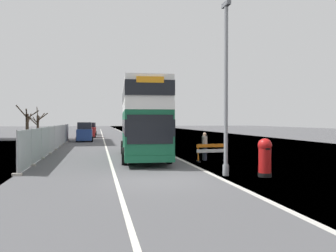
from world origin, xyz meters
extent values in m
cube|color=#4C4C4F|center=(0.00, 0.00, -0.05)|extent=(140.00, 280.00, 0.10)
cube|color=#B2AFA8|center=(2.91, 0.00, 0.00)|extent=(0.24, 196.00, 0.01)
cube|color=silver|center=(-1.59, 0.00, 0.00)|extent=(0.16, 168.00, 0.01)
cube|color=#145638|center=(0.63, 8.67, 1.73)|extent=(3.23, 10.97, 2.76)
cube|color=white|center=(0.63, 8.67, 3.31)|extent=(3.23, 10.97, 0.40)
cube|color=white|center=(0.63, 8.67, 4.24)|extent=(3.20, 10.86, 1.46)
cube|color=black|center=(0.63, 8.67, 2.14)|extent=(3.26, 11.08, 0.88)
cube|color=black|center=(0.63, 8.67, 4.24)|extent=(3.25, 11.02, 0.80)
cube|color=black|center=(0.31, 3.24, 2.07)|extent=(2.38, 0.20, 1.52)
cube|color=orange|center=(0.31, 3.24, 4.64)|extent=(1.43, 0.14, 0.32)
cube|color=#145638|center=(0.63, 8.67, 0.53)|extent=(3.26, 11.08, 0.36)
cylinder|color=black|center=(-0.86, 5.39, 0.50)|extent=(0.36, 1.02, 1.00)
cylinder|color=black|center=(1.73, 5.24, 0.50)|extent=(0.36, 1.02, 1.00)
cylinder|color=black|center=(-0.48, 11.72, 0.50)|extent=(0.36, 1.02, 1.00)
cylinder|color=black|center=(2.10, 11.56, 0.50)|extent=(0.36, 1.02, 1.00)
cylinder|color=gray|center=(3.41, 0.60, 3.85)|extent=(0.18, 0.18, 7.71)
cube|color=slate|center=(3.41, 0.60, 7.83)|extent=(0.20, 0.70, 0.20)
cylinder|color=gray|center=(3.41, 0.60, 0.25)|extent=(0.29, 0.29, 0.50)
cylinder|color=black|center=(5.01, -0.04, 0.09)|extent=(0.61, 0.61, 0.18)
cylinder|color=#B71414|center=(5.01, -0.04, 0.80)|extent=(0.56, 0.56, 1.24)
sphere|color=#B71414|center=(5.01, -0.04, 1.42)|extent=(0.63, 0.63, 0.63)
cube|color=black|center=(5.01, -0.34, 1.28)|extent=(0.22, 0.03, 0.07)
cube|color=orange|center=(4.54, 5.81, 0.98)|extent=(1.96, 0.14, 0.20)
cube|color=white|center=(4.54, 5.81, 0.66)|extent=(1.96, 0.14, 0.20)
cube|color=orange|center=(3.66, 5.78, 0.49)|extent=(0.07, 0.07, 0.98)
cube|color=black|center=(3.66, 5.78, 0.04)|extent=(0.15, 0.44, 0.08)
cube|color=orange|center=(5.41, 5.83, 0.49)|extent=(0.07, 0.07, 0.98)
cube|color=black|center=(5.41, 5.83, 0.04)|extent=(0.15, 0.44, 0.08)
cube|color=#A8AAAD|center=(-5.95, 4.16, 1.05)|extent=(0.04, 3.26, 2.00)
cube|color=#A8AAAD|center=(-5.95, 7.56, 1.05)|extent=(0.04, 3.26, 2.00)
cube|color=#A8AAAD|center=(-5.95, 10.96, 1.05)|extent=(0.04, 3.26, 2.00)
cube|color=#A8AAAD|center=(-5.95, 14.36, 1.05)|extent=(0.04, 3.26, 2.00)
cube|color=#A8AAAD|center=(-5.95, 17.76, 1.05)|extent=(0.04, 3.26, 2.00)
cube|color=#A8AAAD|center=(-5.95, 21.16, 1.05)|extent=(0.04, 3.26, 2.00)
cube|color=#A8AAAD|center=(-5.95, 24.56, 1.05)|extent=(0.04, 3.26, 2.00)
cube|color=#A8AAAD|center=(-5.95, 27.96, 1.05)|extent=(0.04, 3.26, 2.00)
cylinder|color=#939699|center=(-5.95, 2.46, 1.05)|extent=(0.06, 0.06, 2.10)
cube|color=gray|center=(-5.95, 2.46, 0.06)|extent=(0.44, 0.20, 0.12)
cylinder|color=#939699|center=(-5.95, 5.86, 1.05)|extent=(0.06, 0.06, 2.10)
cube|color=gray|center=(-5.95, 5.86, 0.06)|extent=(0.44, 0.20, 0.12)
cylinder|color=#939699|center=(-5.95, 9.26, 1.05)|extent=(0.06, 0.06, 2.10)
cube|color=gray|center=(-5.95, 9.26, 0.06)|extent=(0.44, 0.20, 0.12)
cylinder|color=#939699|center=(-5.95, 12.66, 1.05)|extent=(0.06, 0.06, 2.10)
cube|color=gray|center=(-5.95, 12.66, 0.06)|extent=(0.44, 0.20, 0.12)
cylinder|color=#939699|center=(-5.95, 16.06, 1.05)|extent=(0.06, 0.06, 2.10)
cube|color=gray|center=(-5.95, 16.06, 0.06)|extent=(0.44, 0.20, 0.12)
cylinder|color=#939699|center=(-5.95, 19.46, 1.05)|extent=(0.06, 0.06, 2.10)
cube|color=gray|center=(-5.95, 19.46, 0.06)|extent=(0.44, 0.20, 0.12)
cylinder|color=#939699|center=(-5.95, 22.86, 1.05)|extent=(0.06, 0.06, 2.10)
cube|color=gray|center=(-5.95, 22.86, 0.06)|extent=(0.44, 0.20, 0.12)
cylinder|color=#939699|center=(-5.95, 26.26, 1.05)|extent=(0.06, 0.06, 2.10)
cube|color=gray|center=(-5.95, 26.26, 0.06)|extent=(0.44, 0.20, 0.12)
cylinder|color=#939699|center=(-5.95, 29.66, 1.05)|extent=(0.06, 0.06, 2.10)
cube|color=gray|center=(-5.95, 29.66, 0.06)|extent=(0.44, 0.20, 0.12)
cube|color=navy|center=(-3.90, 28.19, 0.84)|extent=(1.74, 4.44, 1.31)
cube|color=black|center=(-3.90, 28.19, 1.90)|extent=(1.61, 2.44, 0.82)
cylinder|color=black|center=(-3.02, 29.56, 0.30)|extent=(0.20, 0.60, 0.60)
cylinder|color=black|center=(-4.77, 29.56, 0.30)|extent=(0.20, 0.60, 0.60)
cylinder|color=black|center=(-3.02, 26.81, 0.30)|extent=(0.20, 0.60, 0.60)
cylinder|color=black|center=(-4.77, 26.81, 0.30)|extent=(0.20, 0.60, 0.60)
cube|color=maroon|center=(-3.62, 37.40, 0.85)|extent=(1.75, 4.31, 1.34)
cube|color=black|center=(-3.62, 37.40, 1.87)|extent=(1.61, 2.37, 0.70)
cylinder|color=black|center=(-2.74, 38.74, 0.30)|extent=(0.20, 0.60, 0.60)
cylinder|color=black|center=(-4.49, 38.74, 0.30)|extent=(0.20, 0.60, 0.60)
cylinder|color=black|center=(-2.74, 36.07, 0.30)|extent=(0.20, 0.60, 0.60)
cylinder|color=black|center=(-4.49, 36.07, 0.30)|extent=(0.20, 0.60, 0.60)
cube|color=maroon|center=(-3.59, 46.06, 0.77)|extent=(1.87, 4.41, 1.18)
cube|color=black|center=(-3.59, 46.06, 1.76)|extent=(1.72, 2.43, 0.80)
cylinder|color=black|center=(-2.65, 47.43, 0.30)|extent=(0.20, 0.60, 0.60)
cylinder|color=black|center=(-4.52, 47.43, 0.30)|extent=(0.20, 0.60, 0.60)
cylinder|color=black|center=(-2.65, 44.69, 0.30)|extent=(0.20, 0.60, 0.60)
cylinder|color=black|center=(-4.52, 44.69, 0.30)|extent=(0.20, 0.60, 0.60)
cylinder|color=#4C3D2D|center=(-10.38, 34.88, 1.60)|extent=(0.31, 0.31, 3.21)
cylinder|color=#4C3D2D|center=(-9.73, 34.93, 3.02)|extent=(1.38, 0.23, 1.13)
cylinder|color=#4C3D2D|center=(-10.04, 35.55, 2.96)|extent=(0.82, 1.47, 1.29)
cylinder|color=#4C3D2D|center=(-10.56, 35.66, 3.70)|extent=(0.49, 1.65, 1.50)
cylinder|color=#4C3D2D|center=(-11.20, 35.12, 2.57)|extent=(1.76, 0.62, 1.58)
cylinder|color=#4C3D2D|center=(-11.35, 34.69, 2.93)|extent=(2.02, 0.49, 1.40)
cylinder|color=#4C3D2D|center=(-10.61, 34.41, 2.50)|extent=(0.58, 1.05, 1.06)
cylinder|color=#4C3D2D|center=(-10.18, 34.47, 2.45)|extent=(0.54, 0.95, 1.28)
cylinder|color=#4C3D2D|center=(-11.29, 32.56, 1.69)|extent=(0.39, 0.39, 3.38)
cylinder|color=#4C3D2D|center=(-10.55, 32.40, 3.31)|extent=(1.58, 0.45, 1.12)
cylinder|color=#4C3D2D|center=(-11.19, 33.30, 2.69)|extent=(0.38, 1.62, 1.56)
cylinder|color=#4C3D2D|center=(-11.97, 32.61, 3.68)|extent=(1.48, 0.27, 1.71)
cylinder|color=#4C3D2D|center=(-11.22, 31.90, 3.25)|extent=(0.32, 1.45, 1.55)
cylinder|color=#2D3342|center=(4.30, 6.50, 0.45)|extent=(0.29, 0.29, 0.90)
cylinder|color=#B2A89E|center=(4.30, 6.50, 1.22)|extent=(0.34, 0.34, 0.64)
sphere|color=tan|center=(4.30, 6.50, 1.66)|extent=(0.22, 0.22, 0.22)
camera|label=1|loc=(-2.33, -14.03, 2.54)|focal=36.23mm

